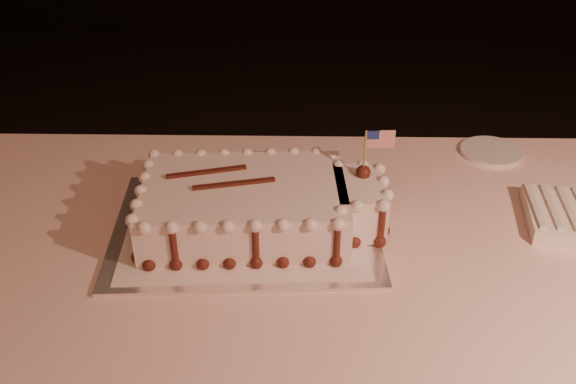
{
  "coord_description": "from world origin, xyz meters",
  "views": [
    {
      "loc": [
        -0.32,
        -0.37,
        1.46
      ],
      "look_at": [
        -0.33,
        0.62,
        0.83
      ],
      "focal_mm": 40.0,
      "sensor_mm": 36.0,
      "label": 1
    }
  ],
  "objects_px": {
    "sheet_cake": "(259,205)",
    "cake_board": "(246,227)",
    "side_plate": "(491,152)",
    "banquet_table": "(442,376)"
  },
  "relations": [
    {
      "from": "sheet_cake",
      "to": "side_plate",
      "type": "bearing_deg",
      "value": 30.6
    },
    {
      "from": "cake_board",
      "to": "sheet_cake",
      "type": "bearing_deg",
      "value": 0.22
    },
    {
      "from": "cake_board",
      "to": "banquet_table",
      "type": "bearing_deg",
      "value": -5.44
    },
    {
      "from": "sheet_cake",
      "to": "side_plate",
      "type": "relative_size",
      "value": 3.42
    },
    {
      "from": "banquet_table",
      "to": "cake_board",
      "type": "distance_m",
      "value": 0.56
    },
    {
      "from": "sheet_cake",
      "to": "side_plate",
      "type": "distance_m",
      "value": 0.6
    },
    {
      "from": "banquet_table",
      "to": "cake_board",
      "type": "bearing_deg",
      "value": 177.59
    },
    {
      "from": "banquet_table",
      "to": "cake_board",
      "type": "height_order",
      "value": "cake_board"
    },
    {
      "from": "banquet_table",
      "to": "sheet_cake",
      "type": "relative_size",
      "value": 5.08
    },
    {
      "from": "sheet_cake",
      "to": "cake_board",
      "type": "bearing_deg",
      "value": -176.75
    }
  ]
}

